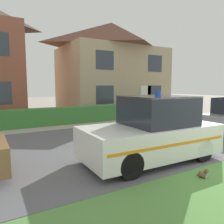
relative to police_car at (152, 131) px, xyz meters
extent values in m
cube|color=#5B5B60|center=(1.22, 2.23, -0.80)|extent=(28.00, 6.58, 0.01)
cube|color=#3D7F38|center=(-0.06, 7.02, -0.36)|extent=(15.96, 0.76, 0.91)
cylinder|color=black|center=(-1.23, 0.81, -0.49)|extent=(0.63, 0.21, 0.62)
cylinder|color=black|center=(-1.27, -0.76, -0.49)|extent=(0.63, 0.21, 0.62)
cylinder|color=black|center=(1.14, 0.76, -0.49)|extent=(0.63, 0.21, 0.62)
cylinder|color=black|center=(1.10, -0.81, -0.49)|extent=(0.63, 0.21, 0.62)
cube|color=white|center=(-0.06, 0.00, -0.22)|extent=(3.86, 1.85, 0.81)
cube|color=#232833|center=(0.16, 0.00, 0.58)|extent=(1.75, 1.63, 0.80)
cube|color=white|center=(0.16, 0.00, 0.96)|extent=(1.75, 1.63, 0.04)
cube|color=orange|center=(-0.05, 0.89, -0.16)|extent=(3.63, 0.08, 0.07)
cube|color=orange|center=(-0.08, -0.89, -0.16)|extent=(3.63, 0.08, 0.07)
cylinder|color=blue|center=(0.16, 0.00, 1.05)|extent=(0.17, 0.17, 0.14)
ellipsoid|color=brown|center=(0.18, -1.52, -0.73)|extent=(0.19, 0.23, 0.16)
ellipsoid|color=white|center=(0.21, -1.58, -0.74)|extent=(0.09, 0.08, 0.09)
sphere|color=brown|center=(0.21, -1.59, -0.63)|extent=(0.10, 0.10, 0.10)
cone|color=brown|center=(0.19, -1.60, -0.59)|extent=(0.04, 0.04, 0.04)
cone|color=brown|center=(0.24, -1.58, -0.59)|extent=(0.04, 0.04, 0.04)
cylinder|color=brown|center=(0.22, -1.43, -0.80)|extent=(0.09, 0.15, 0.03)
cylinder|color=black|center=(4.65, 1.45, -0.46)|extent=(0.67, 0.20, 0.67)
cube|color=tan|center=(5.63, 11.92, 1.79)|extent=(8.22, 5.92, 5.19)
pyramid|color=brown|center=(5.63, 11.92, 5.46)|extent=(8.64, 6.21, 2.17)
cube|color=white|center=(7.02, 8.95, 0.24)|extent=(1.00, 0.02, 2.10)
cube|color=#333D47|center=(3.37, 8.95, 0.64)|extent=(1.40, 0.02, 1.30)
cube|color=#333D47|center=(7.90, 8.95, 0.64)|extent=(1.40, 0.02, 1.30)
cube|color=#333D47|center=(3.37, 8.95, 3.03)|extent=(1.40, 0.02, 1.30)
cube|color=#333D47|center=(7.90, 8.95, 3.03)|extent=(1.40, 0.02, 1.30)
camera|label=1|loc=(-3.94, -4.55, 1.24)|focal=35.00mm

